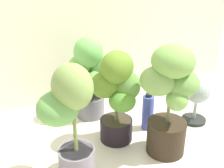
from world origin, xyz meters
name	(u,v)px	position (x,y,z in m)	size (l,w,h in m)	color
ground_plane	(120,152)	(0.00, 0.00, 0.00)	(8.00, 8.00, 0.00)	silver
potted_plant_front_right	(170,96)	(0.27, -0.11, 0.40)	(0.42, 0.33, 0.71)	#302417
potted_plant_center	(117,93)	(0.04, 0.13, 0.36)	(0.36, 0.30, 0.63)	black
potted_plant_front_left	(69,115)	(-0.33, -0.06, 0.39)	(0.34, 0.29, 0.67)	slate
potted_plant_back_center	(90,74)	(-0.01, 0.51, 0.35)	(0.37, 0.33, 0.64)	slate
floor_fan	(197,94)	(0.68, 0.10, 0.23)	(0.27, 0.27, 0.35)	#242725
nutrient_bottle	(148,112)	(0.30, 0.17, 0.13)	(0.08, 0.08, 0.28)	#4758C2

